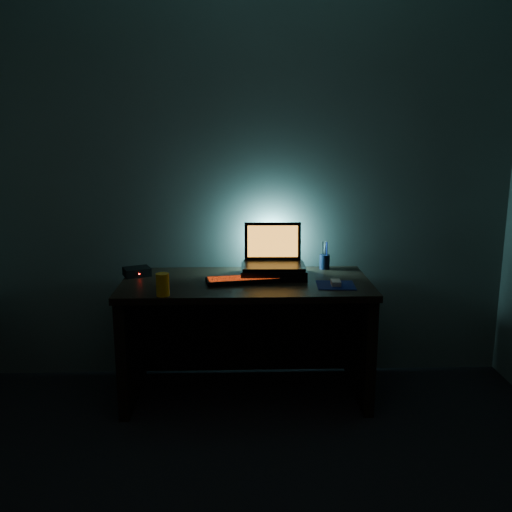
{
  "coord_description": "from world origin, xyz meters",
  "views": [
    {
      "loc": [
        -0.05,
        -1.71,
        1.65
      ],
      "look_at": [
        0.06,
        1.57,
        0.91
      ],
      "focal_mm": 40.0,
      "sensor_mm": 36.0,
      "label": 1
    }
  ],
  "objects_px": {
    "laptop": "(273,256)",
    "juice_glass": "(163,285)",
    "pen_cup": "(325,262)",
    "keyboard": "(244,280)",
    "mouse": "(336,283)",
    "router": "(137,272)"
  },
  "relations": [
    {
      "from": "mouse",
      "to": "router",
      "type": "bearing_deg",
      "value": 170.68
    },
    {
      "from": "pen_cup",
      "to": "mouse",
      "type": "bearing_deg",
      "value": -89.25
    },
    {
      "from": "keyboard",
      "to": "pen_cup",
      "type": "relative_size",
      "value": 5.0
    },
    {
      "from": "juice_glass",
      "to": "laptop",
      "type": "bearing_deg",
      "value": 35.38
    },
    {
      "from": "juice_glass",
      "to": "pen_cup",
      "type": "bearing_deg",
      "value": 30.73
    },
    {
      "from": "mouse",
      "to": "router",
      "type": "height_order",
      "value": "router"
    },
    {
      "from": "mouse",
      "to": "laptop",
      "type": "bearing_deg",
      "value": 145.01
    },
    {
      "from": "mouse",
      "to": "keyboard",
      "type": "bearing_deg",
      "value": 172.55
    },
    {
      "from": "keyboard",
      "to": "juice_glass",
      "type": "height_order",
      "value": "juice_glass"
    },
    {
      "from": "mouse",
      "to": "pen_cup",
      "type": "distance_m",
      "value": 0.41
    },
    {
      "from": "router",
      "to": "juice_glass",
      "type": "bearing_deg",
      "value": -86.96
    },
    {
      "from": "mouse",
      "to": "juice_glass",
      "type": "relative_size",
      "value": 0.7
    },
    {
      "from": "laptop",
      "to": "pen_cup",
      "type": "bearing_deg",
      "value": 22.3
    },
    {
      "from": "keyboard",
      "to": "juice_glass",
      "type": "relative_size",
      "value": 3.74
    },
    {
      "from": "mouse",
      "to": "pen_cup",
      "type": "xyz_separation_m",
      "value": [
        -0.01,
        0.41,
        0.03
      ]
    },
    {
      "from": "keyboard",
      "to": "mouse",
      "type": "relative_size",
      "value": 5.33
    },
    {
      "from": "keyboard",
      "to": "juice_glass",
      "type": "xyz_separation_m",
      "value": [
        -0.45,
        -0.27,
        0.05
      ]
    },
    {
      "from": "laptop",
      "to": "juice_glass",
      "type": "relative_size",
      "value": 3.06
    },
    {
      "from": "laptop",
      "to": "mouse",
      "type": "xyz_separation_m",
      "value": [
        0.35,
        -0.28,
        -0.1
      ]
    },
    {
      "from": "mouse",
      "to": "juice_glass",
      "type": "bearing_deg",
      "value": -166.83
    },
    {
      "from": "pen_cup",
      "to": "juice_glass",
      "type": "xyz_separation_m",
      "value": [
        -0.98,
        -0.58,
        0.02
      ]
    },
    {
      "from": "laptop",
      "to": "router",
      "type": "xyz_separation_m",
      "value": [
        -0.85,
        -0.01,
        -0.09
      ]
    }
  ]
}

